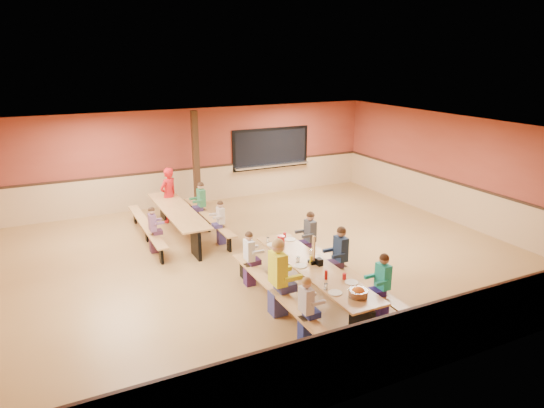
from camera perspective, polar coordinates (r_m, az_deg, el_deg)
name	(u,v)px	position (r m, az deg, el deg)	size (l,w,h in m)	color
ground	(264,257)	(11.50, -0.99, -6.26)	(12.00, 12.00, 0.00)	olive
room_envelope	(263,230)	(11.25, -1.01, -3.03)	(12.04, 10.04, 3.02)	brown
kitchen_pass_through	(271,150)	(16.44, -0.12, 6.36)	(2.78, 0.28, 1.38)	black
structural_post	(196,160)	(14.92, -8.93, 5.08)	(0.18, 0.18, 3.00)	#321E10
cafeteria_table_main	(313,276)	(9.38, 4.90, -8.47)	(1.91, 3.70, 0.74)	#B28046
cafeteria_table_second	(178,217)	(12.86, -11.04, -1.51)	(1.91, 3.70, 0.74)	#B28046
seated_child_white_left	(306,311)	(8.10, 4.02, -12.42)	(0.34, 0.28, 1.16)	silver
seated_adult_yellow	(278,278)	(8.83, 0.70, -8.68)	(0.48, 0.40, 1.45)	yellow
seated_child_grey_left	(249,259)	(9.97, -2.69, -6.48)	(0.34, 0.28, 1.15)	silver
seated_child_teal_right	(382,286)	(9.03, 12.85, -9.38)	(0.37, 0.30, 1.21)	#1FAF9D
seated_child_navy_right	(340,257)	(9.99, 8.04, -6.22)	(0.40, 0.33, 1.27)	#1D2F4D
seated_child_char_right	(310,239)	(10.95, 4.49, -4.08)	(0.38, 0.31, 1.23)	#474A50
seated_child_purple_sec	(153,230)	(11.93, -13.84, -3.01)	(0.33, 0.27, 1.12)	#794E77
seated_child_green_sec	(202,204)	(13.53, -8.29, -0.04)	(0.38, 0.31, 1.23)	#33814E
seated_child_tan_sec	(221,223)	(12.17, -6.04, -2.21)	(0.32, 0.26, 1.11)	beige
standing_woman	(169,195)	(13.95, -12.06, 1.04)	(0.58, 0.38, 1.58)	red
punch_pitcher	(281,241)	(10.14, 1.07, -4.37)	(0.16, 0.16, 0.22)	red
chip_bowl	(358,293)	(8.25, 10.11, -10.21)	(0.32, 0.32, 0.15)	orange
napkin_dispenser	(319,262)	(9.31, 5.58, -6.80)	(0.10, 0.14, 0.13)	black
condiment_mustard	(311,260)	(9.33, 4.62, -6.58)	(0.06, 0.06, 0.17)	yellow
condiment_ketchup	(326,275)	(8.76, 6.39, -8.27)	(0.06, 0.06, 0.17)	#B2140F
table_paddle	(313,257)	(9.35, 4.88, -6.19)	(0.16, 0.16, 0.56)	black
place_settings	(314,263)	(9.26, 4.94, -6.97)	(0.65, 3.30, 0.11)	beige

